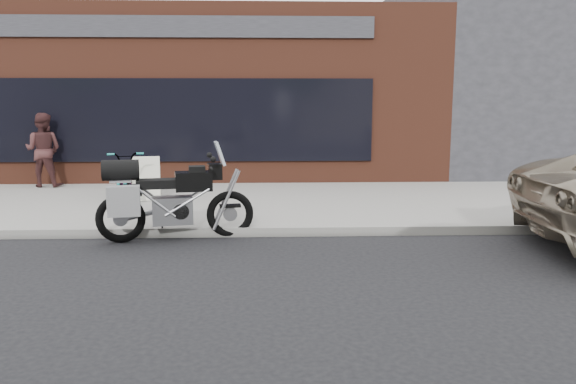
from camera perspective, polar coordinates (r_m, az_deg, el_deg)
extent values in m
plane|color=black|center=(5.29, -6.71, -15.07)|extent=(120.00, 120.00, 0.00)
cube|color=gray|center=(12.00, -4.13, -0.82)|extent=(44.00, 6.00, 0.15)
cube|color=brown|center=(18.96, -9.63, 9.39)|extent=(14.00, 10.00, 4.50)
cube|color=black|center=(14.00, -12.22, 7.13)|extent=(10.00, 0.08, 2.00)
cube|color=#29292E|center=(14.09, -12.53, 16.10)|extent=(10.00, 0.08, 0.50)
cube|color=#29292E|center=(21.12, 25.27, 10.66)|extent=(10.00, 10.00, 6.00)
torus|color=black|center=(9.03, -16.64, -2.63)|extent=(0.77, 0.26, 0.76)
torus|color=black|center=(9.06, -5.90, -2.25)|extent=(0.77, 0.26, 0.76)
cube|color=#B7B7BC|center=(8.99, -11.64, -1.83)|extent=(0.67, 0.44, 0.43)
cube|color=black|center=(8.92, -9.56, 1.10)|extent=(0.62, 0.46, 0.29)
cube|color=black|center=(8.91, -13.18, 0.83)|extent=(0.67, 0.42, 0.14)
cube|color=black|center=(8.94, -15.69, 0.17)|extent=(0.38, 0.31, 0.16)
cube|color=black|center=(8.93, -7.42, 2.10)|extent=(0.25, 0.30, 0.25)
cube|color=silver|center=(8.90, -6.95, 3.92)|extent=(0.22, 0.36, 0.38)
cylinder|color=black|center=(8.91, -7.93, 2.59)|extent=(0.18, 0.78, 0.03)
cube|color=#B7B7BC|center=(8.93, -16.60, 1.14)|extent=(0.37, 0.39, 0.03)
cube|color=slate|center=(8.68, -16.35, -0.89)|extent=(0.50, 0.29, 0.45)
cylinder|color=black|center=(8.91, -16.65, 2.14)|extent=(0.59, 0.41, 0.32)
cylinder|color=#B7B7BC|center=(9.18, -14.46, -2.20)|extent=(0.63, 0.20, 0.22)
imported|color=gray|center=(11.87, -16.39, 1.60)|extent=(1.34, 2.08, 1.03)
cube|color=silver|center=(11.82, -14.21, 1.32)|extent=(0.59, 0.36, 0.89)
cube|color=silver|center=(12.05, -14.16, 1.47)|extent=(0.59, 0.36, 0.89)
imported|color=#422323|center=(14.45, -23.61, 3.93)|extent=(0.87, 0.69, 1.74)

